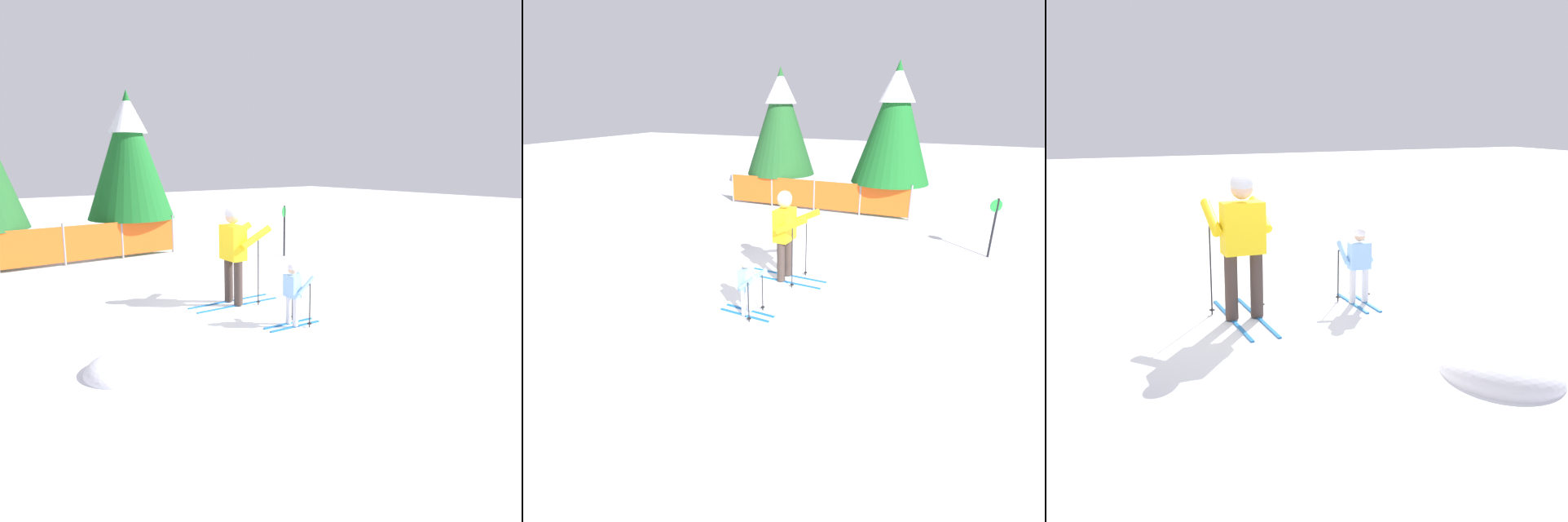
{
  "view_description": "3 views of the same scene",
  "coord_description": "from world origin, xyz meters",
  "views": [
    {
      "loc": [
        -4.94,
        -7.43,
        2.6
      ],
      "look_at": [
        0.41,
        -0.42,
        0.83
      ],
      "focal_mm": 35.0,
      "sensor_mm": 36.0,
      "label": 1
    },
    {
      "loc": [
        3.27,
        -6.87,
        3.39
      ],
      "look_at": [
        0.41,
        -0.65,
        0.67
      ],
      "focal_mm": 28.0,
      "sensor_mm": 36.0,
      "label": 2
    },
    {
      "loc": [
        -7.22,
        2.4,
        2.5
      ],
      "look_at": [
        0.06,
        -0.8,
        0.67
      ],
      "focal_mm": 45.0,
      "sensor_mm": 36.0,
      "label": 3
    }
  ],
  "objects": [
    {
      "name": "ground_plane",
      "position": [
        0.0,
        0.0,
        0.0
      ],
      "size": [
        60.0,
        60.0,
        0.0
      ],
      "primitive_type": "plane",
      "color": "white"
    },
    {
      "name": "skier_adult",
      "position": [
        0.15,
        0.02,
        1.08
      ],
      "size": [
        1.71,
        0.77,
        1.8
      ],
      "rotation": [
        0.0,
        0.0,
        -0.03
      ],
      "color": "#1966B2",
      "rests_on": "ground_plane"
    },
    {
      "name": "snow_mound",
      "position": [
        -2.54,
        -1.71,
        0.0
      ],
      "size": [
        1.31,
        1.12,
        0.53
      ],
      "primitive_type": "ellipsoid",
      "color": "white",
      "rests_on": "ground_plane"
    },
    {
      "name": "conifer_far",
      "position": [
        -2.97,
        6.45,
        2.73
      ],
      "size": [
        2.38,
        2.38,
        4.41
      ],
      "color": "#4C3823",
      "rests_on": "ground_plane"
    },
    {
      "name": "safety_fence",
      "position": [
        -1.29,
        5.39,
        0.53
      ],
      "size": [
        6.12,
        0.17,
        1.06
      ],
      "rotation": [
        0.0,
        0.0,
        0.02
      ],
      "color": "gray",
      "rests_on": "ground_plane"
    },
    {
      "name": "trail_marker",
      "position": [
        3.89,
        3.07,
        0.85
      ],
      "size": [
        0.25,
        0.16,
        1.37
      ],
      "color": "black",
      "rests_on": "ground_plane"
    },
    {
      "name": "conifer_near",
      "position": [
        0.91,
        6.3,
        2.77
      ],
      "size": [
        2.41,
        2.41,
        4.48
      ],
      "color": "#4C3823",
      "rests_on": "ground_plane"
    },
    {
      "name": "skier_child",
      "position": [
        0.17,
        -1.58,
        0.59
      ],
      "size": [
        0.97,
        0.51,
        1.02
      ],
      "rotation": [
        0.0,
        0.0,
        -0.05
      ],
      "color": "#1966B2",
      "rests_on": "ground_plane"
    }
  ]
}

